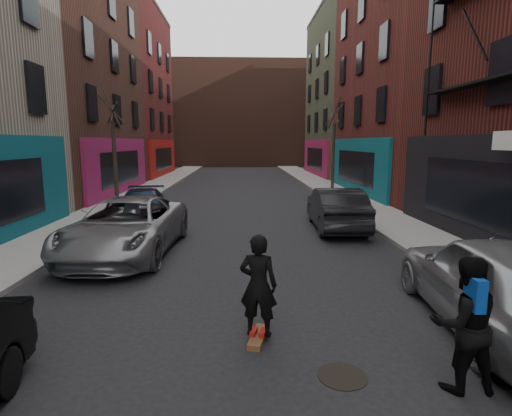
{
  "coord_description": "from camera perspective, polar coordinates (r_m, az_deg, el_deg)",
  "views": [
    {
      "loc": [
        0.1,
        -2.31,
        3.26
      ],
      "look_at": [
        0.48,
        7.72,
        1.6
      ],
      "focal_mm": 28.0,
      "sensor_mm": 36.0,
      "label": 1
    }
  ],
  "objects": [
    {
      "name": "sidewalk_left",
      "position": [
        33.08,
        -13.25,
        3.59
      ],
      "size": [
        2.5,
        84.0,
        0.13
      ],
      "primitive_type": "cube",
      "color": "gray",
      "rests_on": "ground"
    },
    {
      "name": "skateboarder",
      "position": [
        6.62,
        0.33,
        -10.97
      ],
      "size": [
        0.7,
        0.55,
        1.71
      ],
      "primitive_type": "imported",
      "rotation": [
        0.0,
        0.0,
        2.9
      ],
      "color": "black",
      "rests_on": "skateboard"
    },
    {
      "name": "tree_right_far",
      "position": [
        27.01,
        11.05,
        9.78
      ],
      "size": [
        2.0,
        2.0,
        6.8
      ],
      "primitive_type": null,
      "color": "black",
      "rests_on": "sidewalk_right"
    },
    {
      "name": "parked_left_far",
      "position": [
        12.32,
        -17.99,
        -2.52
      ],
      "size": [
        2.99,
        6.0,
        1.63
      ],
      "primitive_type": "imported",
      "rotation": [
        0.0,
        0.0,
        -0.05
      ],
      "color": "gray",
      "rests_on": "ground"
    },
    {
      "name": "parked_right_far",
      "position": [
        8.2,
        31.04,
        -9.01
      ],
      "size": [
        2.48,
        5.2,
        1.72
      ],
      "primitive_type": "imported",
      "rotation": [
        0.0,
        0.0,
        3.05
      ],
      "color": "#9A9DA2",
      "rests_on": "ground"
    },
    {
      "name": "tree_left_far",
      "position": [
        21.26,
        -19.66,
        9.17
      ],
      "size": [
        2.0,
        2.0,
        6.5
      ],
      "primitive_type": null,
      "color": "black",
      "rests_on": "sidewalk_left"
    },
    {
      "name": "skateboard",
      "position": [
        6.98,
        0.32,
        -17.95
      ],
      "size": [
        0.41,
        0.83,
        0.1
      ],
      "primitive_type": "cube",
      "rotation": [
        0.0,
        0.0,
        -0.24
      ],
      "color": "brown",
      "rests_on": "ground"
    },
    {
      "name": "sidewalk_right",
      "position": [
        33.04,
        8.59,
        3.73
      ],
      "size": [
        2.5,
        84.0,
        0.13
      ],
      "primitive_type": "cube",
      "color": "gray",
      "rests_on": "ground"
    },
    {
      "name": "manhole",
      "position": [
        6.21,
        12.22,
        -22.4
      ],
      "size": [
        0.88,
        0.88,
        0.01
      ],
      "primitive_type": "cylinder",
      "rotation": [
        0.0,
        0.0,
        0.31
      ],
      "color": "black",
      "rests_on": "ground"
    },
    {
      "name": "building_far",
      "position": [
        58.43,
        -2.32,
        13.04
      ],
      "size": [
        40.0,
        10.0,
        14.0
      ],
      "primitive_type": "cube",
      "color": "#47281E",
      "rests_on": "ground"
    },
    {
      "name": "parked_left_end",
      "position": [
        16.89,
        -16.01,
        0.21
      ],
      "size": [
        2.49,
        4.85,
        1.35
      ],
      "primitive_type": "imported",
      "rotation": [
        0.0,
        0.0,
        0.13
      ],
      "color": "black",
      "rests_on": "ground"
    },
    {
      "name": "parked_right_end",
      "position": [
        15.36,
        11.36,
        -0.06
      ],
      "size": [
        1.89,
        4.85,
        1.57
      ],
      "primitive_type": "imported",
      "rotation": [
        0.0,
        0.0,
        3.1
      ],
      "color": "black",
      "rests_on": "ground"
    },
    {
      "name": "pedestrian",
      "position": [
        6.06,
        27.58,
        -14.41
      ],
      "size": [
        0.89,
        0.69,
        1.82
      ],
      "rotation": [
        0.0,
        0.0,
        3.14
      ],
      "color": "black",
      "rests_on": "ground"
    }
  ]
}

